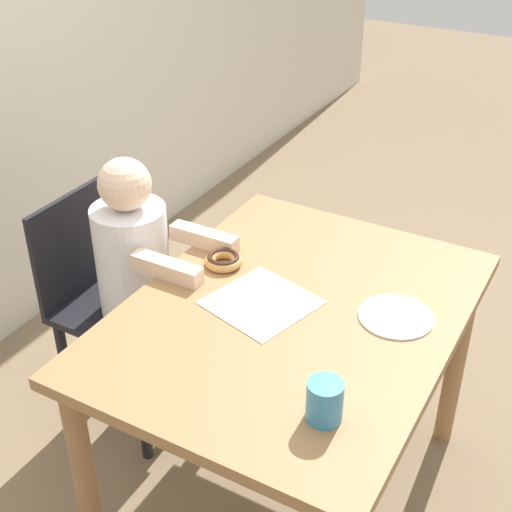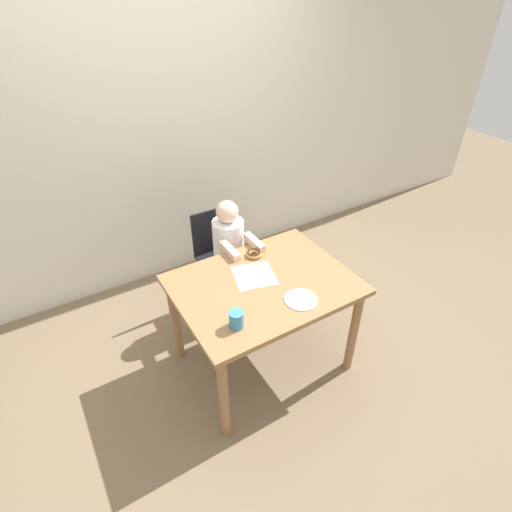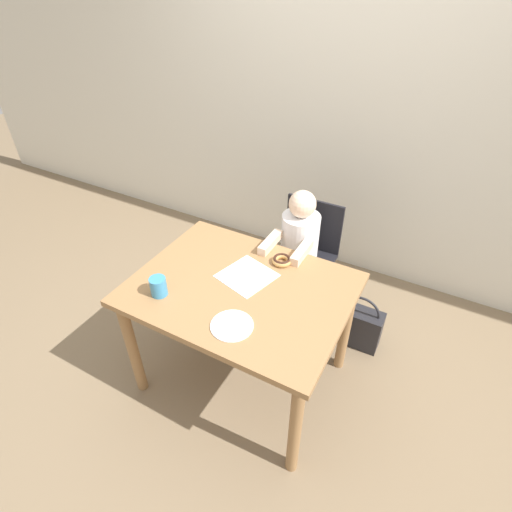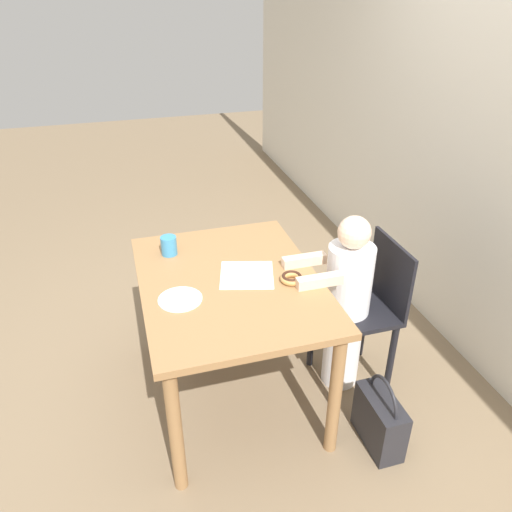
% 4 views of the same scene
% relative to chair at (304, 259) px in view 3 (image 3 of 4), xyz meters
% --- Properties ---
extents(ground_plane, '(12.00, 12.00, 0.00)m').
position_rel_chair_xyz_m(ground_plane, '(-0.07, -0.70, -0.45)').
color(ground_plane, '#7A664C').
extents(wall_back, '(8.00, 0.05, 2.50)m').
position_rel_chair_xyz_m(wall_back, '(-0.07, 0.72, 0.80)').
color(wall_back, silver).
rests_on(wall_back, ground_plane).
extents(dining_table, '(1.10, 0.84, 0.73)m').
position_rel_chair_xyz_m(dining_table, '(-0.07, -0.70, 0.17)').
color(dining_table, olive).
rests_on(dining_table, ground_plane).
extents(chair, '(0.38, 0.39, 0.84)m').
position_rel_chair_xyz_m(chair, '(0.00, 0.00, 0.00)').
color(chair, black).
rests_on(chair, ground_plane).
extents(child_figure, '(0.25, 0.43, 1.01)m').
position_rel_chair_xyz_m(child_figure, '(0.00, -0.11, 0.06)').
color(child_figure, white).
rests_on(child_figure, ground_plane).
extents(donut, '(0.11, 0.11, 0.04)m').
position_rel_chair_xyz_m(donut, '(0.03, -0.42, 0.29)').
color(donut, tan).
rests_on(donut, dining_table).
extents(napkin, '(0.31, 0.31, 0.00)m').
position_rel_chair_xyz_m(napkin, '(-0.08, -0.61, 0.27)').
color(napkin, white).
rests_on(napkin, dining_table).
extents(handbag, '(0.30, 0.13, 0.40)m').
position_rel_chair_xyz_m(handbag, '(0.45, -0.11, -0.31)').
color(handbag, '#232328').
rests_on(handbag, ground_plane).
extents(cup, '(0.08, 0.08, 0.10)m').
position_rel_chair_xyz_m(cup, '(-0.39, -0.94, 0.32)').
color(cup, teal).
rests_on(cup, dining_table).
extents(plate, '(0.20, 0.20, 0.01)m').
position_rel_chair_xyz_m(plate, '(0.03, -0.95, 0.28)').
color(plate, white).
rests_on(plate, dining_table).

